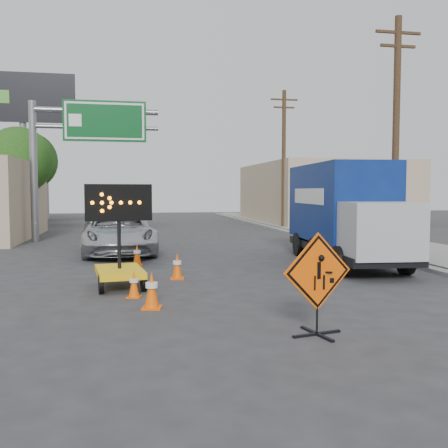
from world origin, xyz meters
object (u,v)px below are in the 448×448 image
object	(u,v)px
arrow_board	(119,264)
box_truck	(344,218)
construction_sign	(317,281)
pickup_truck	(118,233)

from	to	relation	value
arrow_board	box_truck	distance (m)	8.08
construction_sign	box_truck	distance (m)	8.89
construction_sign	box_truck	world-z (taller)	box_truck
pickup_truck	box_truck	distance (m)	8.75
arrow_board	box_truck	bearing A→B (deg)	14.39
construction_sign	box_truck	bearing A→B (deg)	50.22
arrow_board	pickup_truck	xyz separation A→B (m)	(-0.17, 7.21, 0.22)
construction_sign	pickup_truck	distance (m)	12.66
box_truck	construction_sign	bearing A→B (deg)	-112.52
arrow_board	box_truck	world-z (taller)	box_truck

